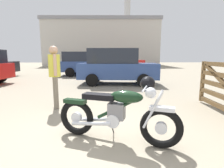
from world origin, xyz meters
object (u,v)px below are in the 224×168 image
at_px(blue_hatchback_right, 91,63).
at_px(bystander, 55,71).
at_px(silver_sedan_mid, 116,66).
at_px(vintage_motorcycle, 119,112).
at_px(red_hatchback_near, 124,61).

bearing_deg(blue_hatchback_right, bystander, -92.13).
bearing_deg(blue_hatchback_right, silver_sedan_mid, -68.37).
height_order(bystander, blue_hatchback_right, blue_hatchback_right).
bearing_deg(silver_sedan_mid, blue_hatchback_right, 116.91).
relative_size(bystander, silver_sedan_mid, 0.41).
relative_size(bystander, blue_hatchback_right, 0.35).
height_order(vintage_motorcycle, bystander, bystander).
bearing_deg(silver_sedan_mid, red_hatchback_near, 86.34).
bearing_deg(vintage_motorcycle, bystander, 150.45).
relative_size(blue_hatchback_right, silver_sedan_mid, 1.18).
xyz_separation_m(vintage_motorcycle, silver_sedan_mid, (0.28, 5.95, 0.43)).
xyz_separation_m(red_hatchback_near, silver_sedan_mid, (-1.29, -9.06, 0.00)).
distance_m(blue_hatchback_right, red_hatchback_near, 5.83).
bearing_deg(blue_hatchback_right, vintage_motorcycle, -82.90).
height_order(bystander, silver_sedan_mid, silver_sedan_mid).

